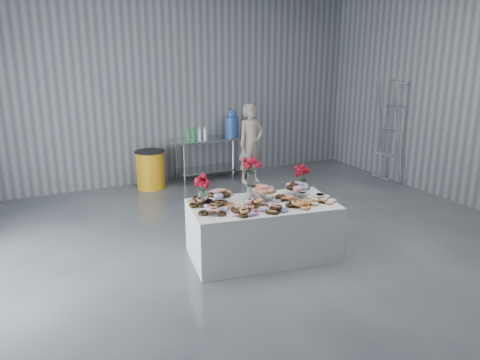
% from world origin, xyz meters
% --- Properties ---
extents(ground, '(9.00, 9.00, 0.00)m').
position_xyz_m(ground, '(0.00, 0.00, 0.00)').
color(ground, '#3D3F45').
rests_on(ground, ground).
extents(room_walls, '(8.04, 9.04, 4.02)m').
position_xyz_m(room_walls, '(-0.27, 0.07, 2.64)').
color(room_walls, gray).
rests_on(room_walls, ground).
extents(display_table, '(2.03, 1.29, 0.75)m').
position_xyz_m(display_table, '(-0.23, 0.39, 0.38)').
color(display_table, silver).
rests_on(display_table, ground).
extents(prep_table, '(1.50, 0.60, 0.90)m').
position_xyz_m(prep_table, '(0.54, 4.10, 0.62)').
color(prep_table, silver).
rests_on(prep_table, ground).
extents(donut_mounds, '(1.91, 1.07, 0.09)m').
position_xyz_m(donut_mounds, '(-0.23, 0.34, 0.80)').
color(donut_mounds, '#E69F54').
rests_on(donut_mounds, display_table).
extents(cake_stand_left, '(0.36, 0.36, 0.17)m').
position_xyz_m(cake_stand_left, '(-0.75, 0.63, 0.89)').
color(cake_stand_left, silver).
rests_on(cake_stand_left, display_table).
extents(cake_stand_mid, '(0.36, 0.36, 0.17)m').
position_xyz_m(cake_stand_mid, '(-0.16, 0.54, 0.89)').
color(cake_stand_mid, silver).
rests_on(cake_stand_mid, display_table).
extents(cake_stand_right, '(0.36, 0.36, 0.17)m').
position_xyz_m(cake_stand_right, '(0.33, 0.46, 0.89)').
color(cake_stand_right, silver).
rests_on(cake_stand_right, display_table).
extents(danish_pile, '(0.48, 0.48, 0.11)m').
position_xyz_m(danish_pile, '(0.48, 0.13, 0.81)').
color(danish_pile, white).
rests_on(danish_pile, display_table).
extents(bouquet_left, '(0.26, 0.26, 0.42)m').
position_xyz_m(bouquet_left, '(-0.94, 0.76, 1.05)').
color(bouquet_left, white).
rests_on(bouquet_left, display_table).
extents(bouquet_right, '(0.26, 0.26, 0.42)m').
position_xyz_m(bouquet_right, '(0.50, 0.58, 1.05)').
color(bouquet_right, white).
rests_on(bouquet_right, display_table).
extents(bouquet_center, '(0.26, 0.26, 0.57)m').
position_xyz_m(bouquet_center, '(-0.23, 0.75, 1.13)').
color(bouquet_center, silver).
rests_on(bouquet_center, display_table).
extents(water_jug, '(0.28, 0.28, 0.55)m').
position_xyz_m(water_jug, '(1.04, 4.10, 1.15)').
color(water_jug, blue).
rests_on(water_jug, prep_table).
extents(drink_bottles, '(0.54, 0.08, 0.27)m').
position_xyz_m(drink_bottles, '(0.22, 4.00, 1.04)').
color(drink_bottles, '#268C33').
rests_on(drink_bottles, prep_table).
extents(person, '(0.65, 0.48, 1.62)m').
position_xyz_m(person, '(1.23, 3.60, 0.81)').
color(person, '#CC8C93').
rests_on(person, ground).
extents(trash_barrel, '(0.59, 0.59, 0.75)m').
position_xyz_m(trash_barrel, '(-0.74, 4.10, 0.38)').
color(trash_barrel, orange).
rests_on(trash_barrel, ground).
extents(stepladder, '(0.59, 0.53, 2.16)m').
position_xyz_m(stepladder, '(3.75, 2.36, 1.08)').
color(stepladder, silver).
rests_on(stepladder, ground).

